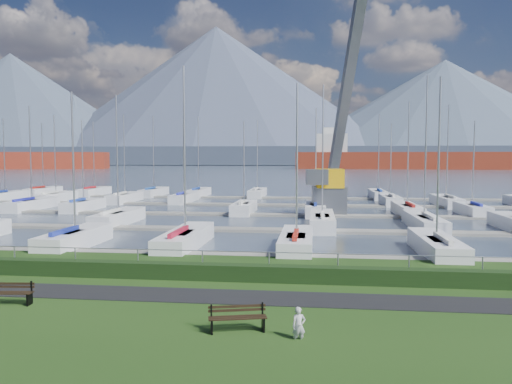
# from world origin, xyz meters

# --- Properties ---
(path) EXTENTS (160.00, 2.00, 0.04)m
(path) POSITION_xyz_m (0.00, -3.00, 0.01)
(path) COLOR black
(path) RESTS_ON grass
(water) EXTENTS (800.00, 540.00, 0.20)m
(water) POSITION_xyz_m (0.00, 260.00, -0.40)
(water) COLOR #3B4656
(hedge) EXTENTS (80.00, 0.70, 0.70)m
(hedge) POSITION_xyz_m (0.00, -0.40, 0.35)
(hedge) COLOR black
(hedge) RESTS_ON grass
(fence) EXTENTS (80.00, 0.04, 0.04)m
(fence) POSITION_xyz_m (0.00, 0.00, 1.20)
(fence) COLOR gray
(fence) RESTS_ON grass
(foothill) EXTENTS (900.00, 80.00, 12.00)m
(foothill) POSITION_xyz_m (0.00, 330.00, 6.00)
(foothill) COLOR #3C4659
(foothill) RESTS_ON water
(mountains) EXTENTS (1190.00, 360.00, 115.00)m
(mountains) POSITION_xyz_m (7.35, 404.62, 46.68)
(mountains) COLOR #3E465B
(mountains) RESTS_ON water
(docks) EXTENTS (90.00, 41.60, 0.25)m
(docks) POSITION_xyz_m (0.00, 26.00, -0.22)
(docks) COLOR slate
(docks) RESTS_ON water
(bench_left) EXTENTS (1.83, 0.60, 0.85)m
(bench_left) POSITION_xyz_m (-7.13, -4.90, 0.42)
(bench_left) COLOR black
(bench_left) RESTS_ON grass
(bench_right) EXTENTS (1.85, 0.85, 0.85)m
(bench_right) POSITION_xyz_m (1.63, -6.68, 0.42)
(bench_right) COLOR black
(bench_right) RESTS_ON grass
(person) EXTENTS (0.47, 0.38, 1.12)m
(person) POSITION_xyz_m (3.54, -7.16, 0.56)
(person) COLOR #B3B2B9
(person) RESTS_ON grass
(crane) EXTENTS (5.91, 13.23, 22.35)m
(crane) POSITION_xyz_m (5.82, 28.85, 5.33)
(crane) COLOR slate
(crane) RESTS_ON water
(cargo_ship_west) EXTENTS (87.10, 39.94, 21.50)m
(cargo_ship_west) POSITION_xyz_m (-140.19, 194.50, 3.69)
(cargo_ship_west) COLOR maroon
(cargo_ship_west) RESTS_ON water
(cargo_ship_mid) EXTENTS (111.29, 24.85, 21.50)m
(cargo_ship_mid) POSITION_xyz_m (46.19, 215.44, 3.45)
(cargo_ship_mid) COLOR maroon
(cargo_ship_mid) RESTS_ON water
(sailboat_fleet) EXTENTS (75.46, 49.11, 13.26)m
(sailboat_fleet) POSITION_xyz_m (-3.04, 27.42, 5.33)
(sailboat_fleet) COLOR navy
(sailboat_fleet) RESTS_ON water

